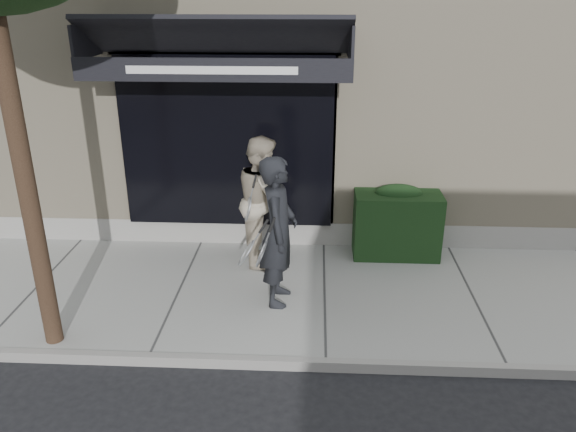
{
  "coord_description": "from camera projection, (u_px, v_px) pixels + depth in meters",
  "views": [
    {
      "loc": [
        -0.16,
        -6.74,
        3.98
      ],
      "look_at": [
        -0.53,
        0.6,
        0.98
      ],
      "focal_mm": 35.0,
      "sensor_mm": 36.0,
      "label": 1
    }
  ],
  "objects": [
    {
      "name": "hedge",
      "position": [
        396.0,
        221.0,
        8.59
      ],
      "size": [
        1.3,
        0.7,
        1.14
      ],
      "color": "black",
      "rests_on": "sidewalk"
    },
    {
      "name": "sidewalk",
      "position": [
        324.0,
        295.0,
        7.71
      ],
      "size": [
        20.0,
        3.0,
        0.12
      ],
      "primitive_type": "cube",
      "color": "#9E9F99",
      "rests_on": "ground"
    },
    {
      "name": "pedestrian_back",
      "position": [
        263.0,
        200.0,
        8.24
      ],
      "size": [
        0.86,
        1.03,
        1.93
      ],
      "color": "#BDAF97",
      "rests_on": "sidewalk"
    },
    {
      "name": "ground",
      "position": [
        324.0,
        299.0,
        7.73
      ],
      "size": [
        80.0,
        80.0,
        0.0
      ],
      "primitive_type": "plane",
      "color": "black",
      "rests_on": "ground"
    },
    {
      "name": "pedestrian_front",
      "position": [
        278.0,
        232.0,
        7.11
      ],
      "size": [
        0.71,
        0.93,
        1.98
      ],
      "color": "black",
      "rests_on": "sidewalk"
    },
    {
      "name": "building_facade",
      "position": [
        325.0,
        54.0,
        11.28
      ],
      "size": [
        14.3,
        8.04,
        5.64
      ],
      "color": "beige",
      "rests_on": "ground"
    },
    {
      "name": "curb",
      "position": [
        326.0,
        365.0,
        6.27
      ],
      "size": [
        20.0,
        0.1,
        0.14
      ],
      "primitive_type": "cube",
      "color": "gray",
      "rests_on": "ground"
    }
  ]
}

